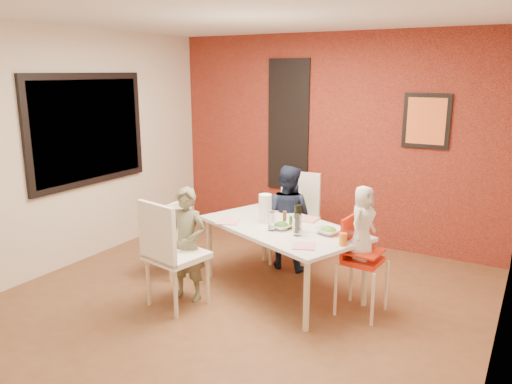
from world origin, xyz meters
The scene contains 35 objects.
ground centered at (0.00, 0.00, 0.00)m, with size 4.50×4.50×0.00m, color brown.
ceiling centered at (0.00, 0.00, 2.70)m, with size 4.50×4.50×0.02m, color silver.
wall_back centered at (0.00, 2.25, 1.35)m, with size 4.50×0.02×2.70m, color beige.
wall_front centered at (0.00, -2.25, 1.35)m, with size 4.50×0.02×2.70m, color beige.
wall_left centered at (-2.25, 0.00, 1.35)m, with size 0.02×4.50×2.70m, color beige.
wall_right centered at (2.25, 0.00, 1.35)m, with size 0.02×4.50×2.70m, color beige.
brick_accent_wall centered at (0.00, 2.23, 1.35)m, with size 4.50×0.02×2.70m, color maroon.
picture_window_frame centered at (-2.22, 0.20, 1.55)m, with size 0.05×1.70×1.30m, color black.
picture_window_pane centered at (-2.21, 0.20, 1.55)m, with size 0.02×1.55×1.15m, color black.
glassblock_strip centered at (-0.60, 2.21, 1.50)m, with size 0.55×0.03×1.70m, color white.
glassblock_surround centered at (-0.60, 2.21, 1.50)m, with size 0.60×0.03×1.76m, color black.
art_print_frame centered at (1.20, 2.21, 1.65)m, with size 0.54×0.03×0.64m, color black.
art_print_canvas centered at (1.20, 2.19, 1.65)m, with size 0.44×0.01×0.54m, color orange.
dining_table centered at (0.23, 0.44, 0.63)m, with size 1.89×1.47×0.70m.
chair_near centered at (-0.51, -0.46, 0.59)m, with size 0.58×0.58×1.06m.
chair_far centered at (-0.02, 1.29, 0.59)m, with size 0.52×0.52×1.06m.
chair_left centered at (-0.99, 0.18, 0.48)m, with size 0.41×0.41×0.87m.
high_chair centered at (1.06, 0.37, 0.55)m, with size 0.41×0.41×0.92m.
child_near centered at (-0.49, -0.20, 0.57)m, with size 0.41×0.27×1.14m, color #605D45.
child_far centered at (-0.01, 1.03, 0.60)m, with size 0.58×0.45×1.20m, color #161D32.
toddler centered at (1.08, 0.36, 0.88)m, with size 0.33×0.22×0.68m, color beige.
plate_near_left centered at (-0.32, 0.27, 0.70)m, with size 0.22×0.22×0.01m, color white.
plate_far_mid centered at (0.36, 0.76, 0.70)m, with size 0.22×0.22×0.01m, color silver.
plate_near_right centered at (0.67, -0.01, 0.70)m, with size 0.20×0.20×0.01m, color white.
plate_far_left centered at (-0.16, 0.91, 0.70)m, with size 0.20×0.20×0.01m, color white.
salad_bowl_a centered at (0.26, 0.35, 0.72)m, with size 0.21×0.21×0.05m, color white.
salad_bowl_b centered at (0.73, 0.44, 0.73)m, with size 0.23×0.23×0.06m, color silver.
wine_bottle centered at (0.44, 0.34, 0.83)m, with size 0.07×0.07×0.27m, color black.
wine_glass_a centered at (0.20, 0.25, 0.79)m, with size 0.07×0.07×0.19m, color white.
wine_glass_b centered at (0.49, 0.24, 0.80)m, with size 0.07×0.07×0.21m, color silver.
paper_towel_roll centered at (0.02, 0.46, 0.84)m, with size 0.13×0.13×0.30m, color white.
condiment_red centered at (0.42, 0.38, 0.77)m, with size 0.04×0.04×0.15m, color red.
condiment_green centered at (0.34, 0.40, 0.76)m, with size 0.03×0.03×0.13m, color #306E24.
condiment_brown centered at (0.24, 0.46, 0.77)m, with size 0.04×0.04×0.15m, color brown.
sippy_cup centered at (0.97, 0.19, 0.76)m, with size 0.07×0.07×0.12m, color orange.
Camera 1 is at (2.41, -3.86, 2.22)m, focal length 35.00 mm.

